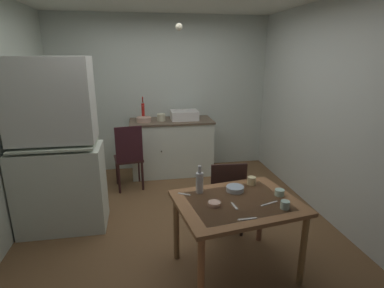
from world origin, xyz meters
name	(u,v)px	position (x,y,z in m)	size (l,w,h in m)	color
ground_plane	(177,218)	(0.00, 0.00, 0.00)	(4.67, 4.67, 0.00)	brown
wall_back	(162,95)	(0.00, 1.88, 1.29)	(3.73, 0.10, 2.59)	silver
wall_right	(326,111)	(1.86, 0.00, 1.29)	(0.10, 3.77, 2.59)	silver
hutch_cabinet	(57,153)	(-1.32, 0.04, 0.91)	(0.95, 0.52, 1.94)	silver
counter_cabinet	(172,147)	(0.11, 1.51, 0.46)	(1.35, 0.64, 0.92)	silver
sink_basin	(184,115)	(0.33, 1.51, 1.00)	(0.44, 0.34, 0.15)	white
hand_pump	(143,110)	(-0.34, 1.56, 1.09)	(0.05, 0.27, 0.39)	#B21E19
mixing_bowl_counter	(144,119)	(-0.34, 1.46, 0.96)	(0.23, 0.23, 0.08)	tan
stoneware_crock	(161,117)	(-0.06, 1.49, 0.98)	(0.13, 0.13, 0.11)	beige
dining_table	(237,210)	(0.42, -1.03, 0.63)	(1.17, 0.96, 0.72)	brown
chair_far_side	(226,193)	(0.50, -0.39, 0.48)	(0.43, 0.43, 0.87)	#31211B
chair_by_counter	(129,156)	(-0.58, 0.96, 0.52)	(0.46, 0.46, 0.99)	#351B1A
serving_bowl_wide	(214,204)	(0.20, -1.07, 0.74)	(0.11, 0.11, 0.03)	tan
soup_bowl_small	(235,189)	(0.46, -0.83, 0.74)	(0.17, 0.17, 0.05)	#9EB2C6
mug_tall	(252,181)	(0.67, -0.72, 0.76)	(0.08, 0.08, 0.08)	beige
teacup_mint	(285,205)	(0.77, -1.23, 0.75)	(0.08, 0.08, 0.07)	#ADD1C1
mug_dark	(280,192)	(0.83, -0.99, 0.75)	(0.09, 0.09, 0.06)	#ADD1C1
glass_bottle	(200,182)	(0.12, -0.81, 0.83)	(0.07, 0.07, 0.27)	#B7BCC1
table_knife	(269,203)	(0.67, -1.13, 0.72)	(0.18, 0.02, 0.01)	silver
teaspoon_near_bowl	(247,219)	(0.40, -1.34, 0.72)	(0.15, 0.02, 0.01)	beige
teaspoon_by_cup	(234,206)	(0.36, -1.12, 0.72)	(0.13, 0.02, 0.01)	beige
serving_spoon	(184,194)	(-0.03, -0.82, 0.72)	(0.12, 0.02, 0.01)	beige
pendant_bulb	(179,27)	(0.08, 0.22, 2.25)	(0.08, 0.08, 0.08)	#F9EFCC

